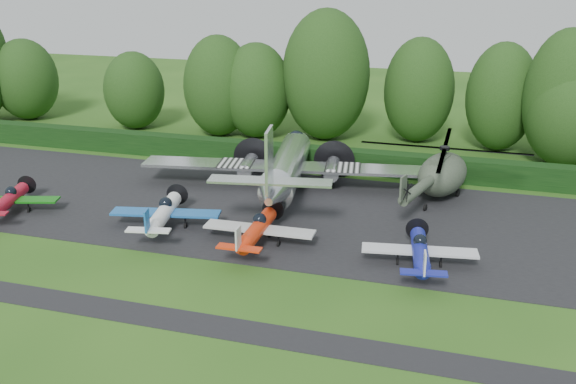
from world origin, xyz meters
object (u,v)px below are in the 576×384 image
(light_plane_white, at_px, (164,213))
(light_plane_orange, at_px, (257,229))
(light_plane_red, at_px, (9,200))
(light_plane_blue, at_px, (420,251))
(helicopter, at_px, (443,171))
(transport_plane, at_px, (286,167))

(light_plane_white, height_order, light_plane_orange, light_plane_white)
(light_plane_red, relative_size, light_plane_white, 0.90)
(light_plane_red, bearing_deg, light_plane_blue, 15.43)
(light_plane_white, relative_size, light_plane_orange, 1.03)
(light_plane_red, height_order, helicopter, helicopter)
(transport_plane, xyz_separation_m, light_plane_orange, (1.13, -10.26, -0.97))
(transport_plane, bearing_deg, light_plane_orange, -74.54)
(light_plane_red, xyz_separation_m, light_plane_orange, (19.18, -0.22, 0.08))
(helicopter, bearing_deg, light_plane_blue, -107.15)
(transport_plane, xyz_separation_m, light_plane_red, (-18.05, -10.04, -1.06))
(light_plane_white, distance_m, light_plane_orange, 7.07)
(light_plane_red, bearing_deg, light_plane_white, 19.11)
(transport_plane, xyz_separation_m, helicopter, (11.93, 2.33, 0.07))
(light_plane_red, relative_size, light_plane_orange, 0.93)
(transport_plane, relative_size, light_plane_orange, 3.12)
(light_plane_red, bearing_deg, transport_plane, 45.41)
(transport_plane, relative_size, helicopter, 1.60)
(light_plane_blue, bearing_deg, light_plane_white, -174.88)
(transport_plane, height_order, light_plane_orange, transport_plane)
(light_plane_white, bearing_deg, helicopter, 45.14)
(transport_plane, height_order, light_plane_red, transport_plane)
(light_plane_white, height_order, helicopter, helicopter)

